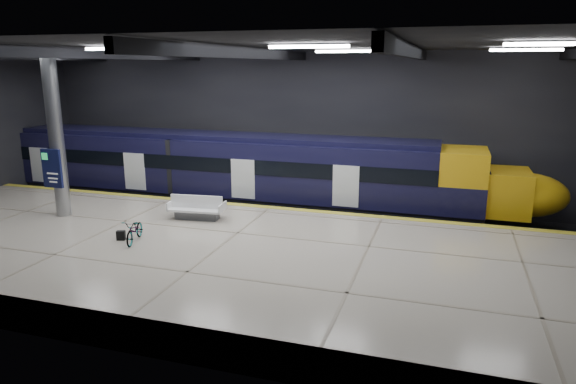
% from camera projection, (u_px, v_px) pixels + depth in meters
% --- Properties ---
extents(ground, '(30.00, 30.00, 0.00)m').
position_uv_depth(ground, '(248.00, 251.00, 20.75)').
color(ground, black).
rests_on(ground, ground).
extents(room_shell, '(30.10, 16.10, 8.05)m').
position_uv_depth(room_shell, '(245.00, 108.00, 19.37)').
color(room_shell, black).
rests_on(room_shell, ground).
extents(platform, '(30.00, 11.00, 1.10)m').
position_uv_depth(platform, '(222.00, 260.00, 18.30)').
color(platform, '#BBB29E').
rests_on(platform, ground).
extents(safety_strip, '(30.00, 0.40, 0.01)m').
position_uv_depth(safety_strip, '(270.00, 207.00, 23.03)').
color(safety_strip, gold).
rests_on(safety_strip, platform).
extents(rails, '(30.00, 1.52, 0.16)m').
position_uv_depth(rails, '(289.00, 213.00, 25.82)').
color(rails, gray).
rests_on(rails, ground).
extents(train, '(29.40, 2.84, 3.79)m').
position_uv_depth(train, '(232.00, 171.00, 26.23)').
color(train, black).
rests_on(train, ground).
extents(bench, '(2.38, 1.18, 1.01)m').
position_uv_depth(bench, '(197.00, 211.00, 21.22)').
color(bench, '#595B60').
rests_on(bench, platform).
extents(bicycle, '(1.00, 1.74, 0.86)m').
position_uv_depth(bicycle, '(135.00, 230.00, 18.47)').
color(bicycle, '#99999E').
rests_on(bicycle, platform).
extents(pannier_bag, '(0.34, 0.27, 0.35)m').
position_uv_depth(pannier_bag, '(121.00, 235.00, 18.70)').
color(pannier_bag, black).
rests_on(pannier_bag, platform).
extents(info_column, '(0.90, 0.78, 6.90)m').
position_uv_depth(info_column, '(56.00, 136.00, 21.05)').
color(info_column, '#9EA0A5').
rests_on(info_column, platform).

